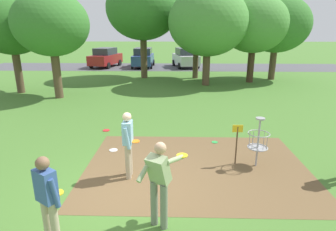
{
  "coord_description": "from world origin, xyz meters",
  "views": [
    {
      "loc": [
        1.06,
        -5.78,
        3.63
      ],
      "look_at": [
        0.82,
        2.71,
        1.0
      ],
      "focal_mm": 30.06,
      "sensor_mm": 36.0,
      "label": 1
    }
  ],
  "objects_px": {
    "tree_mid_left": "(11,28)",
    "parked_car_leftmost": "(106,57)",
    "frisbee_near_basket": "(164,159)",
    "frisbee_far_right": "(106,130)",
    "player_waiting_right": "(48,198)",
    "frisbee_far_left": "(125,132)",
    "frisbee_by_tee": "(215,142)",
    "player_waiting_left": "(159,180)",
    "tree_near_left": "(51,24)",
    "parked_car_center_right": "(185,58)",
    "frisbee_mid_grass": "(113,150)",
    "tree_mid_center": "(254,24)",
    "tree_far_center": "(277,24)",
    "player_foreground_watching": "(128,141)",
    "tree_near_right": "(208,22)",
    "tree_mid_right": "(197,26)",
    "disc_golf_basket": "(256,140)",
    "tree_far_left": "(143,9)",
    "parked_car_center_left": "(143,58)"
  },
  "relations": [
    {
      "from": "tree_near_left",
      "to": "parked_car_center_right",
      "type": "distance_m",
      "value": 15.25
    },
    {
      "from": "frisbee_far_right",
      "to": "tree_mid_left",
      "type": "distance_m",
      "value": 9.85
    },
    {
      "from": "tree_mid_left",
      "to": "parked_car_leftmost",
      "type": "bearing_deg",
      "value": 79.39
    },
    {
      "from": "player_foreground_watching",
      "to": "tree_near_right",
      "type": "bearing_deg",
      "value": 75.61
    },
    {
      "from": "parked_car_center_left",
      "to": "tree_far_left",
      "type": "bearing_deg",
      "value": -82.96
    },
    {
      "from": "tree_near_left",
      "to": "parked_car_center_left",
      "type": "height_order",
      "value": "tree_near_left"
    },
    {
      "from": "tree_mid_left",
      "to": "tree_mid_right",
      "type": "height_order",
      "value": "tree_mid_right"
    },
    {
      "from": "tree_near_right",
      "to": "tree_mid_left",
      "type": "distance_m",
      "value": 11.49
    },
    {
      "from": "tree_near_left",
      "to": "player_waiting_left",
      "type": "bearing_deg",
      "value": -59.44
    },
    {
      "from": "frisbee_mid_grass",
      "to": "player_waiting_right",
      "type": "bearing_deg",
      "value": -92.35
    },
    {
      "from": "disc_golf_basket",
      "to": "tree_far_left",
      "type": "distance_m",
      "value": 15.82
    },
    {
      "from": "disc_golf_basket",
      "to": "tree_near_left",
      "type": "distance_m",
      "value": 11.99
    },
    {
      "from": "frisbee_by_tee",
      "to": "tree_near_right",
      "type": "relative_size",
      "value": 0.03
    },
    {
      "from": "tree_near_left",
      "to": "frisbee_far_right",
      "type": "bearing_deg",
      "value": -53.42
    },
    {
      "from": "player_waiting_right",
      "to": "frisbee_far_left",
      "type": "distance_m",
      "value": 5.74
    },
    {
      "from": "frisbee_far_right",
      "to": "player_waiting_left",
      "type": "bearing_deg",
      "value": -66.22
    },
    {
      "from": "player_waiting_right",
      "to": "tree_far_left",
      "type": "xyz_separation_m",
      "value": [
        -0.35,
        17.67,
        4.04
      ]
    },
    {
      "from": "tree_mid_left",
      "to": "parked_car_leftmost",
      "type": "relative_size",
      "value": 1.16
    },
    {
      "from": "player_waiting_left",
      "to": "tree_mid_center",
      "type": "xyz_separation_m",
      "value": [
        5.51,
        15.4,
        2.94
      ]
    },
    {
      "from": "player_foreground_watching",
      "to": "parked_car_center_left",
      "type": "xyz_separation_m",
      "value": [
        -2.05,
        21.49,
        -0.05
      ]
    },
    {
      "from": "tree_near_right",
      "to": "player_foreground_watching",
      "type": "bearing_deg",
      "value": -104.39
    },
    {
      "from": "frisbee_by_tee",
      "to": "tree_far_left",
      "type": "height_order",
      "value": "tree_far_left"
    },
    {
      "from": "frisbee_far_left",
      "to": "parked_car_leftmost",
      "type": "xyz_separation_m",
      "value": [
        -5.09,
        18.33,
        0.91
      ]
    },
    {
      "from": "frisbee_far_left",
      "to": "tree_far_left",
      "type": "distance_m",
      "value": 13.03
    },
    {
      "from": "tree_mid_left",
      "to": "frisbee_by_tee",
      "type": "bearing_deg",
      "value": -35.13
    },
    {
      "from": "frisbee_far_left",
      "to": "parked_car_center_right",
      "type": "relative_size",
      "value": 0.05
    },
    {
      "from": "player_waiting_left",
      "to": "player_waiting_right",
      "type": "bearing_deg",
      "value": -161.58
    },
    {
      "from": "frisbee_near_basket",
      "to": "tree_near_left",
      "type": "relative_size",
      "value": 0.04
    },
    {
      "from": "frisbee_near_basket",
      "to": "tree_mid_center",
      "type": "relative_size",
      "value": 0.04
    },
    {
      "from": "player_foreground_watching",
      "to": "tree_mid_right",
      "type": "bearing_deg",
      "value": 80.09
    },
    {
      "from": "frisbee_far_left",
      "to": "frisbee_far_right",
      "type": "bearing_deg",
      "value": 168.5
    },
    {
      "from": "frisbee_mid_grass",
      "to": "player_waiting_left",
      "type": "bearing_deg",
      "value": -64.5
    },
    {
      "from": "player_waiting_left",
      "to": "frisbee_near_basket",
      "type": "distance_m",
      "value": 3.05
    },
    {
      "from": "player_waiting_left",
      "to": "parked_car_center_left",
      "type": "height_order",
      "value": "parked_car_center_left"
    },
    {
      "from": "tree_mid_center",
      "to": "tree_far_center",
      "type": "xyz_separation_m",
      "value": [
        1.9,
        1.18,
        -0.01
      ]
    },
    {
      "from": "frisbee_near_basket",
      "to": "parked_car_center_right",
      "type": "bearing_deg",
      "value": 86.52
    },
    {
      "from": "player_waiting_left",
      "to": "tree_mid_left",
      "type": "relative_size",
      "value": 0.33
    },
    {
      "from": "tree_near_right",
      "to": "parked_car_center_right",
      "type": "height_order",
      "value": "tree_near_right"
    },
    {
      "from": "tree_mid_left",
      "to": "player_waiting_left",
      "type": "bearing_deg",
      "value": -52.43
    },
    {
      "from": "disc_golf_basket",
      "to": "player_foreground_watching",
      "type": "height_order",
      "value": "player_foreground_watching"
    },
    {
      "from": "tree_far_center",
      "to": "frisbee_mid_grass",
      "type": "bearing_deg",
      "value": -124.57
    },
    {
      "from": "player_waiting_right",
      "to": "frisbee_mid_grass",
      "type": "height_order",
      "value": "player_waiting_right"
    },
    {
      "from": "frisbee_mid_grass",
      "to": "parked_car_center_left",
      "type": "height_order",
      "value": "parked_car_center_left"
    },
    {
      "from": "player_foreground_watching",
      "to": "frisbee_by_tee",
      "type": "xyz_separation_m",
      "value": [
        2.48,
        2.31,
        -0.96
      ]
    },
    {
      "from": "player_waiting_right",
      "to": "tree_far_center",
      "type": "distance_m",
      "value": 19.72
    },
    {
      "from": "frisbee_mid_grass",
      "to": "tree_mid_left",
      "type": "distance_m",
      "value": 11.46
    },
    {
      "from": "player_foreground_watching",
      "to": "tree_mid_left",
      "type": "bearing_deg",
      "value": 129.55
    },
    {
      "from": "frisbee_near_basket",
      "to": "frisbee_far_right",
      "type": "relative_size",
      "value": 0.86
    },
    {
      "from": "frisbee_mid_grass",
      "to": "parked_car_leftmost",
      "type": "bearing_deg",
      "value": 104.12
    },
    {
      "from": "disc_golf_basket",
      "to": "player_waiting_right",
      "type": "bearing_deg",
      "value": -143.55
    }
  ]
}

